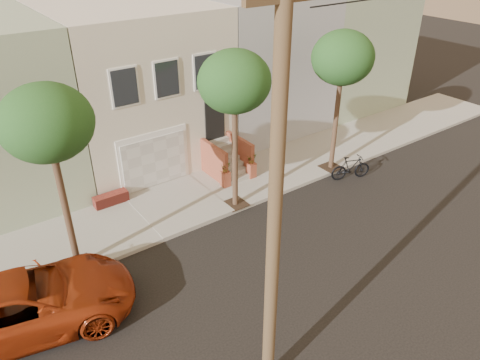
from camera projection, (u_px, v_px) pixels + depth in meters
ground at (277, 267)px, 15.60m from camera, size 90.00×90.00×0.00m
sidewalk at (196, 198)px, 19.33m from camera, size 40.00×3.70×0.15m
house_row at (129, 81)px, 21.68m from camera, size 33.10×11.70×7.00m
tree_left at (47, 124)px, 12.95m from camera, size 2.70×2.57×6.30m
tree_mid at (235, 83)px, 16.25m from camera, size 2.70×2.57×6.30m
tree_right at (343, 59)px, 19.04m from camera, size 2.70×2.57×6.30m
pickup_truck at (24, 304)px, 12.92m from camera, size 6.58×3.97×1.71m
motorcycle at (351, 168)px, 20.64m from camera, size 1.94×1.16×1.13m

